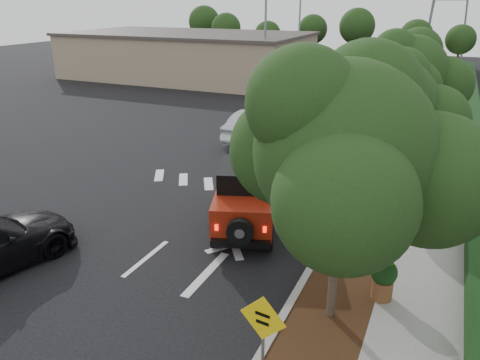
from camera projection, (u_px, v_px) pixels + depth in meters
The scene contains 18 objects.
ground at pixel (146, 258), 13.71m from camera, with size 120.00×120.00×0.00m, color black.
curb at pixel (374, 158), 22.12m from camera, with size 0.20×70.00×0.15m, color #9E9B93.
planting_strip at pixel (396, 161), 21.74m from camera, with size 1.80×70.00×0.12m, color black.
sidewalk at pixel (440, 167), 21.02m from camera, with size 2.00×70.00×0.12m, color gray.
hedge at pixel (476, 164), 20.36m from camera, with size 0.80×70.00×0.80m, color black.
commercial_building at pixel (187, 56), 44.61m from camera, with size 22.00×12.00×4.00m, color gray.
transmission_tower at pixel (440, 67), 52.21m from camera, with size 7.00×4.00×28.00m, color slate, non-canonical shape.
street_tree_near at pixel (330, 318), 11.14m from camera, with size 3.80×3.80×5.92m, color #1B3110, non-canonical shape.
street_tree_mid at pixel (377, 207), 17.09m from camera, with size 3.20×3.20×5.32m, color #1B3110, non-canonical shape.
street_tree_far at pixel (399, 156), 22.62m from camera, with size 3.40×3.40×5.62m, color #1B3110, non-canonical shape.
light_pole_a at pixel (264, 92), 38.30m from camera, with size 2.00×0.22×9.00m, color slate, non-canonical shape.
light_pole_b at pixel (297, 72), 48.88m from camera, with size 2.00×0.22×9.00m, color slate, non-canonical shape.
red_jeep at pixel (246, 196), 15.29m from camera, with size 2.98×4.33×2.12m.
silver_suv_ahead at pixel (324, 151), 21.13m from camera, with size 2.20×4.78×1.33m, color #B7BAC0.
silver_sedan_oncoming at pixel (257, 125), 24.92m from camera, with size 1.70×4.87×1.61m, color #B6B8BF.
parked_suv at pixel (237, 81), 38.80m from camera, with size 1.70×4.23×1.44m, color #B6BBBF.
speed_hump_sign at pixel (263, 329), 8.65m from camera, with size 0.94×0.13×2.02m.
terracotta_planter at pixel (384, 276), 11.47m from camera, with size 0.65×0.65×1.13m.
Camera 1 is at (7.42, -9.76, 7.11)m, focal length 35.00 mm.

